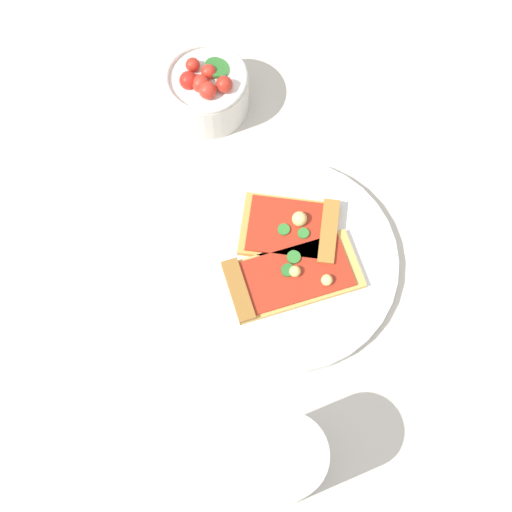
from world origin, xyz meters
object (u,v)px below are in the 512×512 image
pizza_slice_near (297,229)px  soda_glass (284,461)px  plate (285,258)px  pizza_slice_far (286,278)px  salad_bowl (207,90)px

pizza_slice_near → soda_glass: size_ratio=1.04×
pizza_slice_near → plate: bearing=168.8°
plate → pizza_slice_far: size_ratio=1.60×
pizza_slice_near → pizza_slice_far: size_ratio=0.71×
plate → soda_glass: soda_glass is taller
plate → pizza_slice_near: (0.04, -0.01, 0.01)m
plate → pizza_slice_far: pizza_slice_far is taller
pizza_slice_far → soda_glass: size_ratio=1.46×
pizza_slice_near → soda_glass: soda_glass is taller
pizza_slice_near → soda_glass: 0.28m
pizza_slice_near → soda_glass: (-0.28, -0.04, 0.03)m
pizza_slice_far → salad_bowl: (0.23, 0.15, 0.02)m
plate → pizza_slice_near: 0.04m
plate → pizza_slice_near: bearing=-11.2°
pizza_slice_near → soda_glass: bearing=-171.8°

